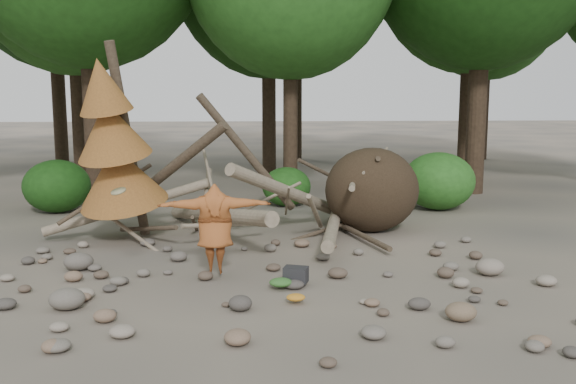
{
  "coord_description": "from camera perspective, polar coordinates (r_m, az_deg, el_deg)",
  "views": [
    {
      "loc": [
        -0.25,
        -10.38,
        3.28
      ],
      "look_at": [
        0.46,
        1.5,
        1.4
      ],
      "focal_mm": 40.0,
      "sensor_mm": 36.0,
      "label": 1
    }
  ],
  "objects": [
    {
      "name": "boulder_front_right",
      "position": [
        9.72,
        15.12,
        -10.23
      ],
      "size": [
        0.45,
        0.41,
        0.27
      ],
      "primitive_type": "ellipsoid",
      "color": "brown",
      "rests_on": "ground"
    },
    {
      "name": "cloth_orange",
      "position": [
        10.12,
        0.7,
        -9.62
      ],
      "size": [
        0.3,
        0.24,
        0.11
      ],
      "primitive_type": "ellipsoid",
      "color": "#B9771F",
      "rests_on": "ground"
    },
    {
      "name": "bush_mid",
      "position": [
        18.42,
        -0.13,
        0.48
      ],
      "size": [
        1.4,
        1.4,
        1.12
      ],
      "primitive_type": "ellipsoid",
      "color": "#225919",
      "rests_on": "ground"
    },
    {
      "name": "frisbee_thrower",
      "position": [
        11.36,
        -6.52,
        -3.25
      ],
      "size": [
        2.68,
        1.01,
        1.65
      ],
      "color": "#994E22",
      "rests_on": "ground"
    },
    {
      "name": "boulder_front_left",
      "position": [
        10.41,
        -19.06,
        -8.97
      ],
      "size": [
        0.54,
        0.49,
        0.33
      ],
      "primitive_type": "ellipsoid",
      "color": "#676055",
      "rests_on": "ground"
    },
    {
      "name": "boulder_mid_right",
      "position": [
        12.15,
        17.51,
        -6.36
      ],
      "size": [
        0.51,
        0.46,
        0.31
      ],
      "primitive_type": "ellipsoid",
      "color": "gray",
      "rests_on": "ground"
    },
    {
      "name": "cloth_green",
      "position": [
        10.81,
        -0.65,
        -8.29
      ],
      "size": [
        0.39,
        0.32,
        0.15
      ],
      "primitive_type": "ellipsoid",
      "color": "#2F6026",
      "rests_on": "ground"
    },
    {
      "name": "deadfall_pile",
      "position": [
        14.98,
        5.32,
        -0.01
      ],
      "size": [
        8.55,
        5.24,
        3.3
      ],
      "color": "#332619",
      "rests_on": "ground"
    },
    {
      "name": "dead_conifer",
      "position": [
        14.1,
        -15.18,
        3.91
      ],
      "size": [
        2.06,
        2.16,
        4.35
      ],
      "color": "#4C3F30",
      "rests_on": "ground"
    },
    {
      "name": "backpack",
      "position": [
        11.01,
        0.7,
        -7.64
      ],
      "size": [
        0.46,
        0.38,
        0.27
      ],
      "primitive_type": "cube",
      "rotation": [
        0.0,
        0.0,
        -0.33
      ],
      "color": "black",
      "rests_on": "ground"
    },
    {
      "name": "ground",
      "position": [
        10.89,
        -1.98,
        -8.56
      ],
      "size": [
        120.0,
        120.0,
        0.0
      ],
      "primitive_type": "plane",
      "color": "#514C44",
      "rests_on": "ground"
    },
    {
      "name": "bush_right",
      "position": [
        18.33,
        13.24,
        0.96
      ],
      "size": [
        2.0,
        2.0,
        1.6
      ],
      "primitive_type": "ellipsoid",
      "color": "#2B6A21",
      "rests_on": "ground"
    },
    {
      "name": "boulder_mid_left",
      "position": [
        12.54,
        -18.13,
        -5.88
      ],
      "size": [
        0.54,
        0.49,
        0.32
      ],
      "primitive_type": "ellipsoid",
      "color": "#5F5850",
      "rests_on": "ground"
    },
    {
      "name": "bush_left",
      "position": [
        18.53,
        -19.86,
        0.5
      ],
      "size": [
        1.8,
        1.8,
        1.44
      ],
      "primitive_type": "ellipsoid",
      "color": "#1A4612",
      "rests_on": "ground"
    }
  ]
}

